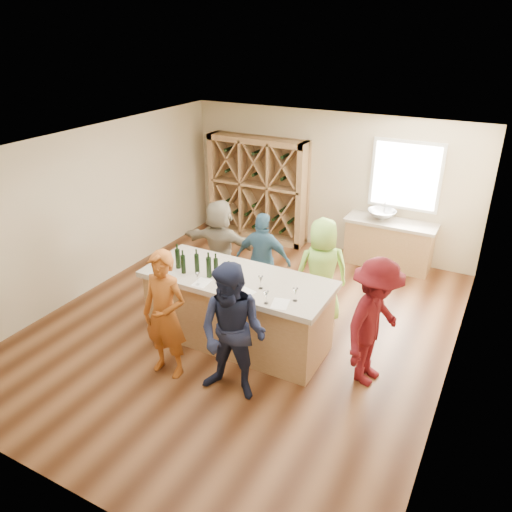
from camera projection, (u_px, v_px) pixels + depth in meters
The scene contains 35 objects.
floor at pixel (244, 328), 7.86m from camera, with size 6.00×7.00×0.10m, color brown.
ceiling at pixel (242, 145), 6.63m from camera, with size 6.00×7.00×0.10m, color white.
wall_back at pixel (330, 182), 10.08m from camera, with size 6.00×0.10×2.80m, color #CAB792.
wall_front at pixel (47, 387), 4.41m from camera, with size 6.00×0.10×2.80m, color #CAB792.
wall_left at pixel (89, 210), 8.54m from camera, with size 0.10×7.00×2.80m, color #CAB792.
wall_right at pixel (466, 293), 5.94m from camera, with size 0.10×7.00×2.80m, color #CAB792.
window_frame at pixel (406, 176), 9.22m from camera, with size 1.30×0.06×1.30m, color white.
window_pane at pixel (405, 176), 9.20m from camera, with size 1.18×0.01×1.18m, color white.
wine_rack at pixel (258, 189), 10.62m from camera, with size 2.20×0.45×2.20m, color #9F774C.
back_counter_base at pixel (389, 245), 9.61m from camera, with size 1.60×0.58×0.86m, color #9F774C.
back_counter_top at pixel (391, 223), 9.42m from camera, with size 1.70×0.62×0.06m, color #B8AB98.
sink at pixel (382, 215), 9.45m from camera, with size 0.54×0.54×0.19m, color silver.
faucet at pixel (384, 209), 9.57m from camera, with size 0.02×0.02×0.30m, color silver.
tasting_counter_base at pixel (238, 312), 7.26m from camera, with size 2.60×1.00×1.00m, color #9F774C.
tasting_counter_top at pixel (237, 279), 7.03m from camera, with size 2.72×1.12×0.08m, color #B8AB98.
wine_bottle_a at pixel (178, 259), 7.20m from camera, with size 0.07×0.07×0.30m, color black.
wine_bottle_b at pixel (183, 264), 7.06m from camera, with size 0.07×0.07×0.27m, color black.
wine_bottle_c at pixel (197, 263), 7.08m from camera, with size 0.07×0.07×0.28m, color black.
wine_bottle_d at pixel (209, 267), 6.94m from camera, with size 0.07×0.07×0.30m, color black.
wine_bottle_e at pixel (216, 267), 6.98m from camera, with size 0.07×0.07×0.27m, color black.
wine_glass_a at pixel (198, 279), 6.77m from camera, with size 0.06×0.06×0.17m, color white.
wine_glass_b at pixel (235, 289), 6.49m from camera, with size 0.07×0.07×0.20m, color white.
wine_glass_c at pixel (266, 298), 6.31m from camera, with size 0.06×0.06×0.17m, color white.
wine_glass_d at pixel (261, 282), 6.67m from camera, with size 0.07×0.07×0.19m, color white.
wine_glass_e at pixel (295, 295), 6.37m from camera, with size 0.07×0.07×0.18m, color white.
tasting_menu_a at pixel (202, 283), 6.85m from camera, with size 0.20×0.27×0.00m, color white.
tasting_menu_b at pixel (242, 294), 6.57m from camera, with size 0.25×0.33×0.00m, color white.
tasting_menu_c at pixel (280, 304), 6.34m from camera, with size 0.21×0.28×0.00m, color white.
person_near_left at pixel (165, 315), 6.45m from camera, with size 0.65×0.48×1.78m, color #994C19.
person_near_right at pixel (233, 333), 6.04m from camera, with size 0.89×0.49×1.82m, color #191E38.
person_server at pixel (374, 323), 6.30m from camera, with size 1.14×0.53×1.76m, color #590F14.
person_far_mid at pixel (263, 260), 8.13m from camera, with size 0.94×0.48×1.61m, color #335972.
person_far_right at pixel (322, 271), 7.67m from camera, with size 0.83×0.54×1.70m, color #8CC64C.
person_far_left at pixel (220, 246), 8.61m from camera, with size 1.53×0.55×1.65m, color gray.
wine_bottle_f at pixel (229, 277), 6.69m from camera, with size 0.07×0.07×0.30m, color black.
Camera 1 is at (3.28, -5.76, 4.33)m, focal length 35.00 mm.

